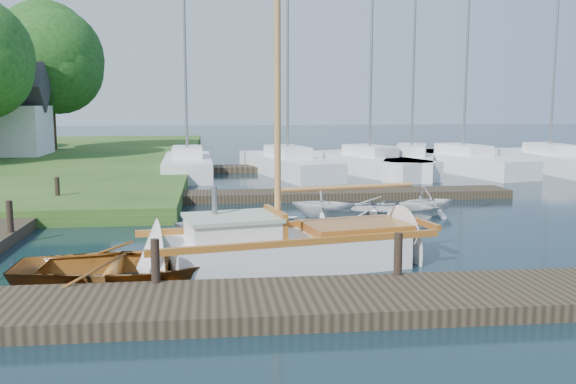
{
  "coord_description": "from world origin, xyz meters",
  "views": [
    {
      "loc": [
        -1.94,
        -16.46,
        3.55
      ],
      "look_at": [
        0.0,
        0.0,
        1.2
      ],
      "focal_mm": 40.0,
      "sensor_mm": 36.0,
      "label": 1
    }
  ],
  "objects": [
    {
      "name": "marina_boat_2",
      "position": [
        5.72,
        14.25,
        0.58
      ],
      "size": [
        4.93,
        8.63,
        12.63
      ],
      "rotation": [
        0.0,
        0.0,
        1.92
      ],
      "color": "white",
      "rests_on": "ground"
    },
    {
      "name": "marina_boat_5",
      "position": [
        15.21,
        14.5,
        0.57
      ],
      "size": [
        2.58,
        8.48,
        10.68
      ],
      "rotation": [
        0.0,
        0.0,
        1.62
      ],
      "color": "white",
      "rests_on": "ground"
    },
    {
      "name": "pontoon",
      "position": [
        10.0,
        16.0,
        0.15
      ],
      "size": [
        30.0,
        1.6,
        0.3
      ],
      "primitive_type": "cube",
      "color": "black",
      "rests_on": "ground"
    },
    {
      "name": "marina_boat_3",
      "position": [
        7.95,
        14.65,
        0.58
      ],
      "size": [
        5.05,
        9.07,
        12.26
      ],
      "rotation": [
        0.0,
        0.0,
        1.23
      ],
      "color": "white",
      "rests_on": "ground"
    },
    {
      "name": "tender_a",
      "position": [
        -1.21,
        0.59,
        0.36
      ],
      "size": [
        4.03,
        3.39,
        0.71
      ],
      "primitive_type": "imported",
      "rotation": [
        0.0,
        0.0,
        1.88
      ],
      "color": "white",
      "rests_on": "ground"
    },
    {
      "name": "tree_7",
      "position": [
        -12.0,
        26.05,
        6.2
      ],
      "size": [
        6.83,
        6.83,
        9.38
      ],
      "color": "#332114",
      "rests_on": "shore"
    },
    {
      "name": "mooring_post_2",
      "position": [
        1.5,
        -5.0,
        0.7
      ],
      "size": [
        0.16,
        0.16,
        0.8
      ],
      "primitive_type": "cylinder",
      "color": "black",
      "rests_on": "near_dock"
    },
    {
      "name": "sailboat",
      "position": [
        -0.23,
        -3.02,
        0.34
      ],
      "size": [
        7.4,
        3.34,
        9.83
      ],
      "rotation": [
        0.0,
        0.0,
        0.2
      ],
      "color": "white",
      "rests_on": "ground"
    },
    {
      "name": "marina_boat_4",
      "position": [
        10.58,
        14.44,
        0.57
      ],
      "size": [
        4.47,
        8.82,
        11.34
      ],
      "rotation": [
        0.0,
        0.0,
        1.85
      ],
      "color": "white",
      "rests_on": "ground"
    },
    {
      "name": "near_dock",
      "position": [
        0.0,
        -6.0,
        0.15
      ],
      "size": [
        18.0,
        2.2,
        0.3
      ],
      "primitive_type": "cube",
      "color": "black",
      "rests_on": "ground"
    },
    {
      "name": "marina_boat_1",
      "position": [
        1.66,
        14.28,
        0.57
      ],
      "size": [
        4.33,
        8.75,
        10.8
      ],
      "rotation": [
        0.0,
        0.0,
        1.83
      ],
      "color": "white",
      "rests_on": "ground"
    },
    {
      "name": "far_dock",
      "position": [
        2.0,
        6.5,
        0.15
      ],
      "size": [
        14.0,
        1.6,
        0.3
      ],
      "primitive_type": "cube",
      "color": "black",
      "rests_on": "ground"
    },
    {
      "name": "tender_c",
      "position": [
        3.11,
        2.27,
        0.37
      ],
      "size": [
        3.92,
        3.04,
        0.75
      ],
      "primitive_type": "imported",
      "rotation": [
        0.0,
        0.0,
        1.43
      ],
      "color": "white",
      "rests_on": "ground"
    },
    {
      "name": "tender_b",
      "position": [
        1.44,
        2.87,
        0.52
      ],
      "size": [
        2.39,
        2.21,
        1.04
      ],
      "primitive_type": "imported",
      "rotation": [
        0.0,
        0.0,
        1.26
      ],
      "color": "white",
      "rests_on": "ground"
    },
    {
      "name": "tender_d",
      "position": [
        4.74,
        2.83,
        0.53
      ],
      "size": [
        2.4,
        2.21,
        1.06
      ],
      "primitive_type": "imported",
      "rotation": [
        0.0,
        0.0,
        1.84
      ],
      "color": "white",
      "rests_on": "ground"
    },
    {
      "name": "mooring_post_5",
      "position": [
        -7.0,
        5.0,
        0.7
      ],
      "size": [
        0.16,
        0.16,
        0.8
      ],
      "primitive_type": "cylinder",
      "color": "black",
      "rests_on": "left_dock"
    },
    {
      "name": "mooring_post_4",
      "position": [
        -7.0,
        0.0,
        0.7
      ],
      "size": [
        0.16,
        0.16,
        0.8
      ],
      "primitive_type": "cylinder",
      "color": "black",
      "rests_on": "left_dock"
    },
    {
      "name": "mooring_post_1",
      "position": [
        -3.0,
        -5.0,
        0.7
      ],
      "size": [
        0.16,
        0.16,
        0.8
      ],
      "primitive_type": "cylinder",
      "color": "black",
      "rests_on": "near_dock"
    },
    {
      "name": "dinghy",
      "position": [
        -3.65,
        -3.99,
        0.44
      ],
      "size": [
        4.32,
        3.11,
        0.89
      ],
      "primitive_type": "imported",
      "rotation": [
        0.0,
        0.0,
        1.56
      ],
      "color": "brown",
      "rests_on": "ground"
    },
    {
      "name": "ground",
      "position": [
        0.0,
        0.0,
        0.0
      ],
      "size": [
        160.0,
        160.0,
        0.0
      ],
      "primitive_type": "plane",
      "color": "black",
      "rests_on": "ground"
    },
    {
      "name": "marina_boat_0",
      "position": [
        -3.14,
        14.47,
        0.58
      ],
      "size": [
        2.43,
        7.6,
        11.14
      ],
      "rotation": [
        0.0,
        0.0,
        1.6
      ],
      "color": "white",
      "rests_on": "ground"
    }
  ]
}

